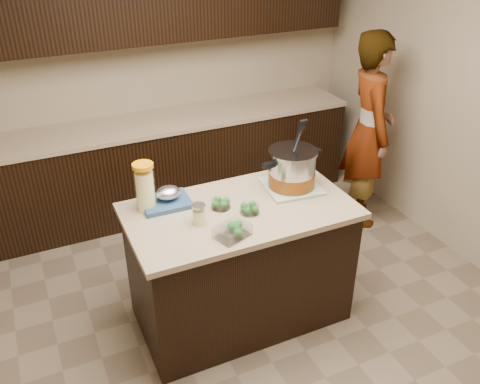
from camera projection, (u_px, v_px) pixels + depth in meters
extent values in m
plane|color=brown|center=(240.00, 314.00, 3.70)|extent=(4.00, 4.00, 0.00)
cube|color=tan|center=(148.00, 62.00, 4.61)|extent=(4.00, 0.04, 2.70)
cube|color=black|center=(165.00, 166.00, 4.83)|extent=(3.60, 0.60, 0.86)
cube|color=tan|center=(162.00, 122.00, 4.61)|extent=(3.60, 0.63, 0.04)
cube|color=black|center=(240.00, 267.00, 3.49)|extent=(1.40, 0.75, 0.86)
cube|color=tan|center=(240.00, 211.00, 3.26)|extent=(1.46, 0.81, 0.04)
cube|color=#568059|center=(291.00, 186.00, 3.49)|extent=(0.39, 0.39, 0.02)
cylinder|color=#B7B7BC|center=(292.00, 169.00, 3.42)|extent=(0.34, 0.34, 0.25)
cylinder|color=brown|center=(291.00, 179.00, 3.46)|extent=(0.35, 0.35, 0.10)
cylinder|color=#B7B7BC|center=(293.00, 151.00, 3.35)|extent=(0.37, 0.37, 0.02)
cube|color=black|center=(268.00, 165.00, 3.29)|extent=(0.08, 0.05, 0.03)
cube|color=black|center=(316.00, 152.00, 3.47)|extent=(0.08, 0.05, 0.03)
cylinder|color=black|center=(296.00, 144.00, 3.29)|extent=(0.04, 0.13, 0.30)
cylinder|color=#EEEA91|center=(145.00, 191.00, 3.18)|extent=(0.13, 0.13, 0.26)
cylinder|color=white|center=(145.00, 189.00, 3.17)|extent=(0.14, 0.14, 0.30)
cylinder|color=orange|center=(143.00, 166.00, 3.09)|extent=(0.15, 0.15, 0.02)
cylinder|color=#EEEA91|center=(199.00, 217.00, 3.08)|extent=(0.09, 0.09, 0.09)
cylinder|color=white|center=(199.00, 215.00, 3.07)|extent=(0.10, 0.10, 0.12)
cylinder|color=silver|center=(198.00, 205.00, 3.04)|extent=(0.11, 0.11, 0.02)
cylinder|color=silver|center=(221.00, 204.00, 3.24)|extent=(0.15, 0.15, 0.06)
cylinder|color=silver|center=(250.00, 209.00, 3.19)|extent=(0.16, 0.16, 0.06)
cube|color=silver|center=(232.00, 231.00, 2.96)|extent=(0.24, 0.21, 0.07)
cube|color=navy|center=(166.00, 202.00, 3.29)|extent=(0.31, 0.25, 0.03)
ellipsoid|color=silver|center=(168.00, 194.00, 3.27)|extent=(0.16, 0.13, 0.09)
imported|color=gray|center=(369.00, 131.00, 4.44)|extent=(0.61, 0.74, 1.74)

